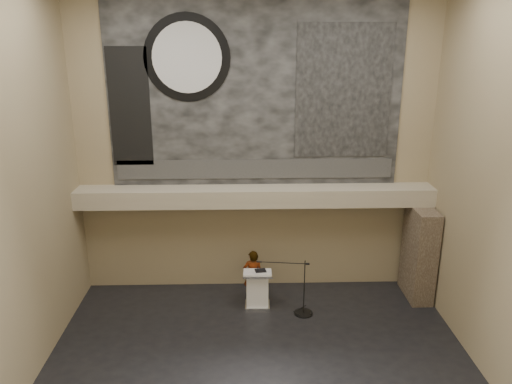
{
  "coord_description": "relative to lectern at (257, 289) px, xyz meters",
  "views": [
    {
      "loc": [
        -0.37,
        -9.7,
        7.34
      ],
      "look_at": [
        0.0,
        3.2,
        3.2
      ],
      "focal_mm": 35.0,
      "sensor_mm": 36.0,
      "label": 1
    }
  ],
  "objects": [
    {
      "name": "stone_pier",
      "position": [
        4.63,
        0.51,
        0.8
      ],
      "size": [
        0.6,
        1.4,
        2.7
      ],
      "primitive_type": "cube",
      "color": "#433629",
      "rests_on": "floor"
    },
    {
      "name": "floor",
      "position": [
        -0.02,
        -2.64,
        -0.55
      ],
      "size": [
        10.0,
        10.0,
        0.0
      ],
      "primitive_type": "plane",
      "color": "black",
      "rests_on": "ground"
    },
    {
      "name": "sprinkler_left",
      "position": [
        -1.62,
        0.91,
        2.12
      ],
      "size": [
        0.04,
        0.04,
        0.06
      ],
      "primitive_type": "cylinder",
      "color": "#B2893D",
      "rests_on": "soffit"
    },
    {
      "name": "banner_clock_face",
      "position": [
        -1.82,
        1.27,
        6.15
      ],
      "size": [
        1.84,
        0.02,
        1.84
      ],
      "primitive_type": "cylinder",
      "rotation": [
        1.57,
        0.0,
        0.0
      ],
      "color": "silver",
      "rests_on": "banner"
    },
    {
      "name": "lectern",
      "position": [
        0.0,
        0.0,
        0.0
      ],
      "size": [
        0.78,
        0.57,
        1.14
      ],
      "rotation": [
        0.0,
        0.0,
        -0.03
      ],
      "color": "silver",
      "rests_on": "floor"
    },
    {
      "name": "banner",
      "position": [
        -0.02,
        1.33,
        5.15
      ],
      "size": [
        8.0,
        0.05,
        5.0
      ],
      "primitive_type": "cube",
      "color": "black",
      "rests_on": "wall_back"
    },
    {
      "name": "banner_clock_rim",
      "position": [
        -1.82,
        1.29,
        6.15
      ],
      "size": [
        2.3,
        0.02,
        2.3
      ],
      "primitive_type": "cylinder",
      "rotation": [
        1.57,
        0.0,
        0.0
      ],
      "color": "black",
      "rests_on": "banner"
    },
    {
      "name": "sprinkler_right",
      "position": [
        1.88,
        0.91,
        2.12
      ],
      "size": [
        0.04,
        0.04,
        0.06
      ],
      "primitive_type": "cylinder",
      "color": "#B2893D",
      "rests_on": "soffit"
    },
    {
      "name": "speaker_person",
      "position": [
        -0.11,
        0.38,
        0.21
      ],
      "size": [
        0.56,
        0.37,
        1.53
      ],
      "primitive_type": "imported",
      "rotation": [
        0.0,
        0.0,
        3.13
      ],
      "color": "silver",
      "rests_on": "floor"
    },
    {
      "name": "banner_building_print",
      "position": [
        2.38,
        1.29,
        5.25
      ],
      "size": [
        2.6,
        0.02,
        3.6
      ],
      "primitive_type": "cube",
      "color": "black",
      "rests_on": "banner"
    },
    {
      "name": "wall_front",
      "position": [
        -0.02,
        -6.64,
        3.7
      ],
      "size": [
        10.0,
        0.02,
        8.5
      ],
      "primitive_type": "cube",
      "color": "#907D5B",
      "rests_on": "floor"
    },
    {
      "name": "wall_back",
      "position": [
        -0.02,
        1.36,
        3.7
      ],
      "size": [
        10.0,
        0.02,
        8.5
      ],
      "primitive_type": "cube",
      "color": "#907D5B",
      "rests_on": "floor"
    },
    {
      "name": "wall_left",
      "position": [
        -5.02,
        -2.64,
        3.7
      ],
      "size": [
        0.02,
        8.0,
        8.5
      ],
      "primitive_type": "cube",
      "color": "#907D5B",
      "rests_on": "floor"
    },
    {
      "name": "wall_right",
      "position": [
        4.98,
        -2.64,
        3.7
      ],
      "size": [
        0.02,
        8.0,
        8.5
      ],
      "primitive_type": "cube",
      "color": "#907D5B",
      "rests_on": "floor"
    },
    {
      "name": "mic_stand",
      "position": [
        1.2,
        -0.39,
        -0.31
      ],
      "size": [
        1.54,
        0.52,
        1.59
      ],
      "rotation": [
        0.0,
        0.0,
        -0.13
      ],
      "color": "black",
      "rests_on": "floor"
    },
    {
      "name": "soffit",
      "position": [
        -0.02,
        0.96,
        2.4
      ],
      "size": [
        10.0,
        0.8,
        0.5
      ],
      "primitive_type": "cube",
      "color": "tan",
      "rests_on": "wall_back"
    },
    {
      "name": "binder",
      "position": [
        0.08,
        -0.02,
        0.56
      ],
      "size": [
        0.33,
        0.28,
        0.04
      ],
      "primitive_type": "cube",
      "rotation": [
        0.0,
        0.0,
        0.17
      ],
      "color": "black",
      "rests_on": "lectern"
    },
    {
      "name": "banner_brick_print",
      "position": [
        -3.42,
        1.29,
        4.85
      ],
      "size": [
        1.1,
        0.02,
        3.2
      ],
      "primitive_type": "cube",
      "color": "black",
      "rests_on": "banner"
    },
    {
      "name": "banner_text_strip",
      "position": [
        -0.02,
        1.29,
        3.1
      ],
      "size": [
        7.76,
        0.02,
        0.55
      ],
      "primitive_type": "cube",
      "color": "#2F2F2F",
      "rests_on": "banner"
    },
    {
      "name": "papers",
      "position": [
        -0.17,
        -0.03,
        0.55
      ],
      "size": [
        0.27,
        0.32,
        0.0
      ],
      "primitive_type": "cube",
      "rotation": [
        0.0,
        0.0,
        -0.37
      ],
      "color": "silver",
      "rests_on": "lectern"
    }
  ]
}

